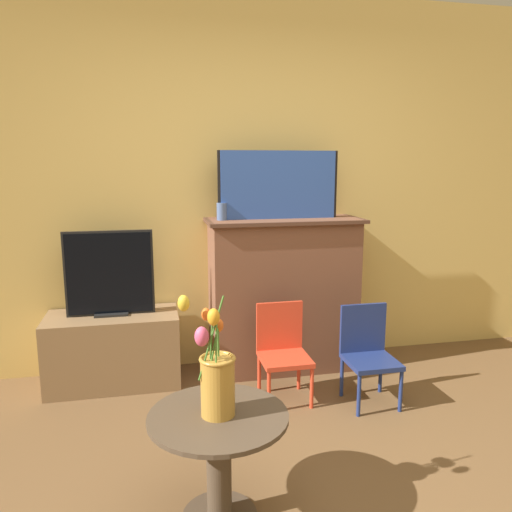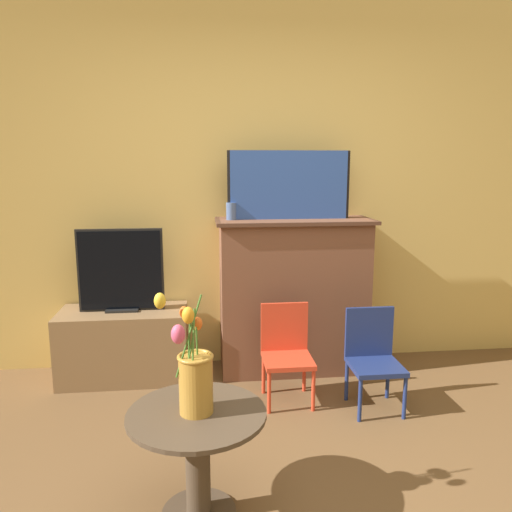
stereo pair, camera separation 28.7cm
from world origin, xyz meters
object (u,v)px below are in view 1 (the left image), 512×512
(chair_red, at_px, (283,347))
(chair_blue, at_px, (368,350))
(tv_monitor, at_px, (110,274))
(vase_tulips, at_px, (216,377))
(painting, at_px, (279,185))

(chair_red, bearing_deg, chair_blue, -16.83)
(chair_blue, bearing_deg, tv_monitor, 159.67)
(tv_monitor, bearing_deg, chair_blue, -20.33)
(tv_monitor, distance_m, vase_tulips, 1.59)
(painting, bearing_deg, vase_tulips, -113.32)
(tv_monitor, distance_m, chair_blue, 1.77)
(chair_blue, bearing_deg, painting, 124.41)
(chair_blue, xyz_separation_m, vase_tulips, (-1.09, -0.90, 0.32))
(chair_red, xyz_separation_m, vase_tulips, (-0.57, -1.06, 0.32))
(painting, distance_m, tv_monitor, 1.31)
(painting, relative_size, chair_red, 1.40)
(painting, relative_size, vase_tulips, 1.64)
(painting, distance_m, vase_tulips, 1.81)
(chair_red, distance_m, chair_blue, 0.54)
(chair_blue, relative_size, vase_tulips, 1.17)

